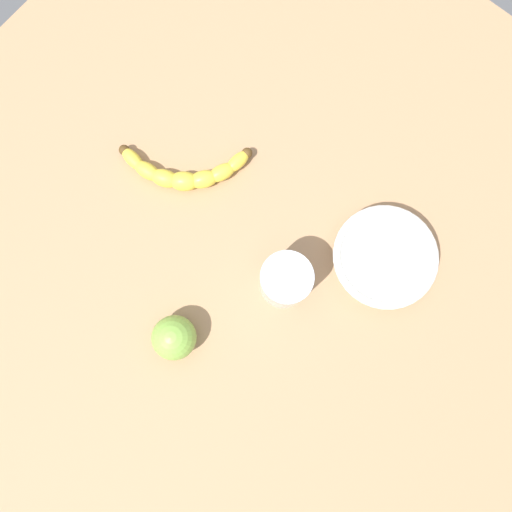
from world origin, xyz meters
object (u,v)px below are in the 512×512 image
smoothie_glass (285,281)px  green_apple_fruit (172,336)px  ceramic_bowl (384,258)px  banana (185,173)px

smoothie_glass → green_apple_fruit: (7.89, 17.28, -1.34)cm
green_apple_fruit → ceramic_bowl: bearing=-119.9°
smoothie_glass → ceramic_bowl: bearing=-126.1°
ceramic_bowl → green_apple_fruit: (17.44, 30.37, 0.85)cm
smoothie_glass → banana: bearing=-8.6°
banana → green_apple_fruit: bearing=-90.7°
banana → smoothie_glass: size_ratio=1.84×
smoothie_glass → ceramic_bowl: smoothie_glass is taller
smoothie_glass → ceramic_bowl: (-9.54, -13.09, -2.18)cm
banana → ceramic_bowl: (-33.64, -9.44, 0.96)cm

